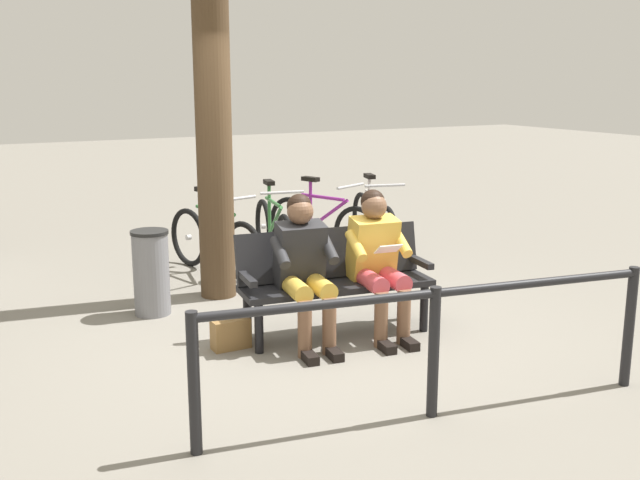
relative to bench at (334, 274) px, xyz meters
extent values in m
plane|color=slate|center=(0.30, 0.01, -0.51)|extent=(40.00, 40.00, 0.00)
cube|color=black|center=(0.01, 0.08, -0.08)|extent=(1.64, 0.64, 0.05)
cube|color=black|center=(-0.01, -0.11, 0.15)|extent=(1.60, 0.34, 0.42)
cube|color=black|center=(-0.74, 0.18, 0.05)|extent=(0.11, 0.40, 0.05)
cube|color=black|center=(0.76, -0.02, 0.05)|extent=(0.11, 0.40, 0.05)
cylinder|color=black|center=(-0.68, 0.34, -0.31)|extent=(0.07, 0.07, 0.40)
cylinder|color=black|center=(0.75, 0.16, -0.31)|extent=(0.07, 0.07, 0.40)
cylinder|color=black|center=(-0.73, 0.01, -0.31)|extent=(0.07, 0.07, 0.40)
cylinder|color=black|center=(0.70, -0.18, -0.31)|extent=(0.07, 0.07, 0.40)
cube|color=gold|center=(-0.31, 0.10, 0.20)|extent=(0.42, 0.35, 0.55)
sphere|color=brown|center=(-0.31, 0.12, 0.56)|extent=(0.21, 0.21, 0.21)
sphere|color=black|center=(-0.31, 0.09, 0.59)|extent=(0.20, 0.20, 0.20)
cylinder|color=#D84C59|center=(-0.39, 0.31, -0.02)|extent=(0.20, 0.42, 0.15)
cylinder|color=brown|center=(-0.36, 0.51, -0.28)|extent=(0.11, 0.11, 0.45)
cube|color=black|center=(-0.35, 0.61, -0.47)|extent=(0.12, 0.23, 0.07)
cylinder|color=gold|center=(-0.49, 0.25, 0.27)|extent=(0.13, 0.31, 0.23)
cylinder|color=#D84C59|center=(-0.19, 0.29, -0.02)|extent=(0.20, 0.42, 0.15)
cylinder|color=brown|center=(-0.16, 0.49, -0.28)|extent=(0.11, 0.11, 0.45)
cube|color=black|center=(-0.15, 0.58, -0.47)|extent=(0.12, 0.23, 0.07)
cylinder|color=gold|center=(-0.10, 0.20, 0.27)|extent=(0.13, 0.31, 0.23)
cube|color=silver|center=(-0.27, 0.40, 0.26)|extent=(0.21, 0.15, 0.09)
cube|color=#262628|center=(0.32, 0.02, 0.20)|extent=(0.42, 0.35, 0.55)
sphere|color=brown|center=(0.33, 0.04, 0.56)|extent=(0.21, 0.21, 0.21)
sphere|color=black|center=(0.32, 0.01, 0.59)|extent=(0.20, 0.20, 0.20)
cylinder|color=gold|center=(0.25, 0.23, -0.02)|extent=(0.20, 0.42, 0.15)
cylinder|color=brown|center=(0.28, 0.43, -0.28)|extent=(0.11, 0.11, 0.45)
cube|color=black|center=(0.29, 0.53, -0.47)|extent=(0.12, 0.23, 0.07)
cylinder|color=#262628|center=(0.14, 0.16, 0.27)|extent=(0.13, 0.31, 0.23)
cylinder|color=gold|center=(0.45, 0.20, -0.02)|extent=(0.20, 0.42, 0.15)
cylinder|color=brown|center=(0.47, 0.40, -0.28)|extent=(0.11, 0.11, 0.45)
cube|color=black|center=(0.49, 0.50, -0.47)|extent=(0.12, 0.23, 0.07)
cylinder|color=#262628|center=(0.54, 0.11, 0.27)|extent=(0.13, 0.31, 0.23)
cube|color=olive|center=(0.91, -0.04, -0.39)|extent=(0.30, 0.15, 0.24)
cylinder|color=#4C3823|center=(0.48, -1.46, 1.17)|extent=(0.34, 0.34, 3.35)
cylinder|color=slate|center=(1.21, -1.19, -0.14)|extent=(0.32, 0.32, 0.74)
cylinder|color=black|center=(1.21, -1.19, 0.25)|extent=(0.34, 0.34, 0.03)
torus|color=black|center=(-1.70, -1.80, -0.18)|extent=(0.22, 0.65, 0.66)
cylinder|color=silver|center=(-1.70, -1.80, -0.18)|extent=(0.06, 0.07, 0.06)
torus|color=black|center=(-1.96, -2.79, -0.18)|extent=(0.22, 0.65, 0.66)
cylinder|color=silver|center=(-1.96, -2.79, -0.18)|extent=(0.06, 0.07, 0.06)
cylinder|color=silver|center=(-1.83, -2.29, 0.20)|extent=(0.20, 0.62, 0.04)
cylinder|color=silver|center=(-1.81, -2.22, 0.00)|extent=(0.19, 0.59, 0.43)
cylinder|color=silver|center=(-1.88, -2.47, 0.12)|extent=(0.04, 0.04, 0.55)
cube|color=black|center=(-1.88, -2.47, 0.40)|extent=(0.14, 0.24, 0.05)
cylinder|color=#B2B2B7|center=(-1.73, -1.90, 0.37)|extent=(0.47, 0.15, 0.03)
torus|color=black|center=(-1.39, -1.95, -0.18)|extent=(0.31, 0.63, 0.66)
cylinder|color=silver|center=(-1.39, -1.95, -0.18)|extent=(0.07, 0.07, 0.06)
torus|color=black|center=(-1.00, -2.89, -0.18)|extent=(0.31, 0.63, 0.66)
cylinder|color=silver|center=(-1.00, -2.89, -0.18)|extent=(0.07, 0.07, 0.06)
cylinder|color=#8C268C|center=(-1.19, -2.42, 0.20)|extent=(0.28, 0.60, 0.04)
cylinder|color=#8C268C|center=(-1.23, -2.34, 0.00)|extent=(0.27, 0.56, 0.43)
cylinder|color=#8C268C|center=(-1.12, -2.59, 0.12)|extent=(0.04, 0.04, 0.55)
cube|color=black|center=(-1.12, -2.59, 0.40)|extent=(0.17, 0.24, 0.05)
cylinder|color=#B2B2B7|center=(-1.35, -2.04, 0.37)|extent=(0.45, 0.22, 0.03)
torus|color=black|center=(-0.44, -1.88, -0.18)|extent=(0.18, 0.66, 0.66)
cylinder|color=silver|center=(-0.44, -1.88, -0.18)|extent=(0.06, 0.07, 0.06)
torus|color=black|center=(-0.63, -2.88, -0.18)|extent=(0.18, 0.66, 0.66)
cylinder|color=silver|center=(-0.63, -2.88, -0.18)|extent=(0.06, 0.07, 0.06)
cylinder|color=#337238|center=(-0.54, -2.38, 0.20)|extent=(0.16, 0.63, 0.04)
cylinder|color=#337238|center=(-0.52, -2.30, 0.00)|extent=(0.15, 0.59, 0.43)
cylinder|color=#337238|center=(-0.57, -2.56, 0.12)|extent=(0.04, 0.04, 0.55)
cube|color=black|center=(-0.57, -2.56, 0.40)|extent=(0.13, 0.23, 0.05)
cylinder|color=#B2B2B7|center=(-0.46, -1.98, 0.37)|extent=(0.48, 0.12, 0.03)
torus|color=black|center=(0.10, -1.72, -0.18)|extent=(0.23, 0.65, 0.66)
cylinder|color=silver|center=(0.10, -1.72, -0.18)|extent=(0.06, 0.07, 0.06)
torus|color=black|center=(0.36, -2.71, -0.18)|extent=(0.23, 0.65, 0.66)
cylinder|color=silver|center=(0.36, -2.71, -0.18)|extent=(0.06, 0.07, 0.06)
cylinder|color=#337238|center=(0.23, -2.21, 0.20)|extent=(0.20, 0.62, 0.04)
cylinder|color=#337238|center=(0.21, -2.14, 0.00)|extent=(0.19, 0.59, 0.43)
cylinder|color=#337238|center=(0.28, -2.39, 0.12)|extent=(0.04, 0.04, 0.55)
cube|color=black|center=(0.28, -2.39, 0.40)|extent=(0.14, 0.24, 0.05)
cylinder|color=#B2B2B7|center=(0.12, -1.82, 0.37)|extent=(0.47, 0.16, 0.03)
cylinder|color=black|center=(-1.26, 1.92, -0.08)|extent=(0.07, 0.07, 0.85)
cylinder|color=black|center=(0.22, 1.68, -0.08)|extent=(0.07, 0.07, 0.85)
cylinder|color=black|center=(1.70, 1.44, -0.08)|extent=(0.07, 0.07, 0.85)
cylinder|color=black|center=(0.22, 1.68, 0.30)|extent=(2.96, 0.54, 0.06)
camera|label=1|loc=(2.91, 5.21, 1.61)|focal=41.83mm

